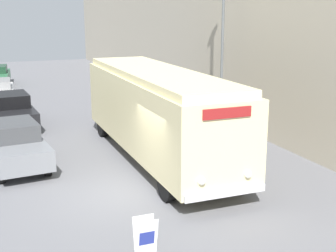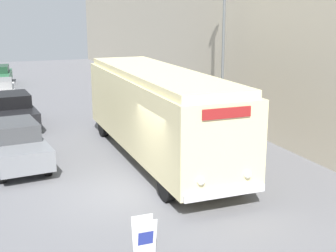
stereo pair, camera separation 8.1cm
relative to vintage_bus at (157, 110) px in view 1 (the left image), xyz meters
name	(u,v)px [view 1 (the left image)]	position (x,y,z in m)	size (l,w,h in m)	color
ground_plane	(133,193)	(-1.89, -2.94, -1.87)	(80.00, 80.00, 0.00)	slate
building_wall_right	(204,33)	(5.32, 7.06, 2.33)	(0.30, 60.00, 8.39)	#B2A893
vintage_bus	(157,110)	(0.00, 0.00, 0.00)	(2.56, 10.65, 3.31)	black
sign_board	(146,238)	(-2.74, -6.63, -1.41)	(0.50, 0.35, 0.94)	gray
streetlamp	(223,24)	(4.16, 2.85, 2.96)	(0.36, 0.36, 7.63)	#595E60
parked_car_near	(15,144)	(-4.95, 1.01, -1.06)	(2.17, 4.52, 1.61)	black
parked_car_mid	(11,110)	(-4.70, 7.21, -1.09)	(2.14, 4.71, 1.57)	black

